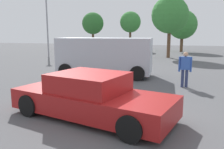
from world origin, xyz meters
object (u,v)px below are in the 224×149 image
Objects in this scene: sedan_foreground at (91,97)px; light_post_near at (47,14)px; dog at (105,84)px; van_white at (105,56)px; pedestrian at (185,66)px.

light_post_near reaches higher than sedan_foreground.
sedan_foreground reaches higher than dog.
pedestrian is at bearing 156.22° from van_white.
sedan_foreground is at bearing -54.96° from light_post_near.
pedestrian is (4.24, -1.60, -0.21)m from van_white.
dog is at bearing -69.72° from pedestrian.
van_white reaches higher than dog.
dog is at bearing -50.00° from light_post_near.
van_white is (-1.66, 6.28, 0.55)m from sedan_foreground.
light_post_near reaches higher than dog.
dog is 3.34m from van_white.
light_post_near is (-9.84, 11.73, 3.89)m from dog.
sedan_foreground is 5.35m from pedestrian.
sedan_foreground is 6.51m from van_white.
light_post_near is (-10.49, 14.95, 3.57)m from sedan_foreground.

